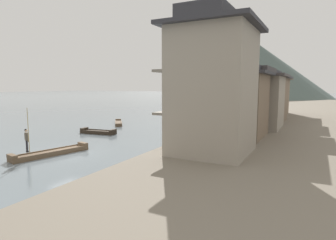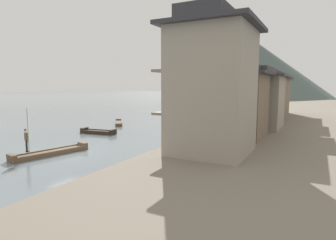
{
  "view_description": "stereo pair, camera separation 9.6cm",
  "coord_description": "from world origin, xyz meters",
  "px_view_note": "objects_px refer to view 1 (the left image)",
  "views": [
    {
      "loc": [
        16.09,
        -14.72,
        5.04
      ],
      "look_at": [
        1.97,
        12.07,
        1.34
      ],
      "focal_mm": 30.25,
      "sensor_mm": 36.0,
      "label": 1
    },
    {
      "loc": [
        16.17,
        -14.67,
        5.04
      ],
      "look_at": [
        1.97,
        12.07,
        1.34
      ],
      "focal_mm": 30.25,
      "sensor_mm": 36.0,
      "label": 2
    }
  ],
  "objects_px": {
    "house_waterfront_narrow": "(266,96)",
    "boat_moored_third": "(98,132)",
    "boat_midriver_drifting": "(219,112)",
    "house_waterfront_far": "(272,94)",
    "mooring_post_dock_near": "(172,140)",
    "boat_foreground_poled": "(51,153)",
    "boat_moored_nearest": "(253,108)",
    "house_waterfront_nearest": "(213,86)",
    "house_waterfront_tall": "(256,98)",
    "mooring_post_dock_mid": "(212,124)",
    "boat_moored_far": "(118,123)",
    "boat_moored_second": "(204,116)",
    "boatman_person": "(27,138)",
    "boat_midriver_upstream": "(263,106)",
    "house_waterfront_second": "(237,101)"
  },
  "relations": [
    {
      "from": "house_waterfront_nearest",
      "to": "house_waterfront_second",
      "type": "relative_size",
      "value": 1.41
    },
    {
      "from": "boat_moored_third",
      "to": "house_waterfront_nearest",
      "type": "xyz_separation_m",
      "value": [
        14.38,
        -5.36,
        4.86
      ]
    },
    {
      "from": "boat_moored_second",
      "to": "mooring_post_dock_near",
      "type": "bearing_deg",
      "value": -74.66
    },
    {
      "from": "boat_foreground_poled",
      "to": "boat_moored_nearest",
      "type": "xyz_separation_m",
      "value": [
        5.05,
        47.33,
        0.08
      ]
    },
    {
      "from": "boat_moored_nearest",
      "to": "boat_moored_far",
      "type": "distance_m",
      "value": 33.46
    },
    {
      "from": "boatman_person",
      "to": "house_waterfront_second",
      "type": "bearing_deg",
      "value": 46.32
    },
    {
      "from": "boatman_person",
      "to": "house_waterfront_nearest",
      "type": "relative_size",
      "value": 0.35
    },
    {
      "from": "boat_moored_far",
      "to": "mooring_post_dock_near",
      "type": "distance_m",
      "value": 17.85
    },
    {
      "from": "boat_moored_third",
      "to": "boat_midriver_drifting",
      "type": "bearing_deg",
      "value": 80.26
    },
    {
      "from": "house_waterfront_tall",
      "to": "mooring_post_dock_near",
      "type": "xyz_separation_m",
      "value": [
        -3.63,
        -12.13,
        -2.65
      ]
    },
    {
      "from": "house_waterfront_nearest",
      "to": "mooring_post_dock_near",
      "type": "bearing_deg",
      "value": 165.02
    },
    {
      "from": "boat_moored_nearest",
      "to": "boat_moored_third",
      "type": "bearing_deg",
      "value": -102.3
    },
    {
      "from": "boat_moored_third",
      "to": "mooring_post_dock_near",
      "type": "relative_size",
      "value": 5.65
    },
    {
      "from": "boat_foreground_poled",
      "to": "house_waterfront_far",
      "type": "bearing_deg",
      "value": 70.7
    },
    {
      "from": "house_waterfront_second",
      "to": "house_waterfront_narrow",
      "type": "height_order",
      "value": "same"
    },
    {
      "from": "house_waterfront_tall",
      "to": "mooring_post_dock_near",
      "type": "bearing_deg",
      "value": -106.66
    },
    {
      "from": "boat_moored_third",
      "to": "house_waterfront_narrow",
      "type": "xyz_separation_m",
      "value": [
        14.48,
        14.88,
        3.55
      ]
    },
    {
      "from": "boat_moored_nearest",
      "to": "mooring_post_dock_mid",
      "type": "bearing_deg",
      "value": -85.66
    },
    {
      "from": "house_waterfront_second",
      "to": "mooring_post_dock_near",
      "type": "distance_m",
      "value": 7.19
    },
    {
      "from": "house_waterfront_far",
      "to": "mooring_post_dock_near",
      "type": "bearing_deg",
      "value": -96.91
    },
    {
      "from": "boat_moored_nearest",
      "to": "boatman_person",
      "type": "bearing_deg",
      "value": -96.28
    },
    {
      "from": "boatman_person",
      "to": "boat_moored_third",
      "type": "distance_m",
      "value": 10.94
    },
    {
      "from": "house_waterfront_tall",
      "to": "mooring_post_dock_mid",
      "type": "relative_size",
      "value": 8.14
    },
    {
      "from": "house_waterfront_narrow",
      "to": "house_waterfront_far",
      "type": "bearing_deg",
      "value": 92.13
    },
    {
      "from": "boat_foreground_poled",
      "to": "boat_moored_nearest",
      "type": "height_order",
      "value": "boat_moored_nearest"
    },
    {
      "from": "boat_moored_nearest",
      "to": "boat_midriver_upstream",
      "type": "bearing_deg",
      "value": 84.86
    },
    {
      "from": "house_waterfront_far",
      "to": "boat_moored_nearest",
      "type": "bearing_deg",
      "value": 109.62
    },
    {
      "from": "house_waterfront_second",
      "to": "boat_foreground_poled",
      "type": "bearing_deg",
      "value": -137.05
    },
    {
      "from": "house_waterfront_tall",
      "to": "boatman_person",
      "type": "bearing_deg",
      "value": -122.64
    },
    {
      "from": "boat_moored_third",
      "to": "house_waterfront_nearest",
      "type": "height_order",
      "value": "house_waterfront_nearest"
    },
    {
      "from": "house_waterfront_far",
      "to": "mooring_post_dock_mid",
      "type": "distance_m",
      "value": 18.17
    },
    {
      "from": "boat_midriver_drifting",
      "to": "mooring_post_dock_near",
      "type": "bearing_deg",
      "value": -78.43
    },
    {
      "from": "boat_midriver_drifting",
      "to": "mooring_post_dock_near",
      "type": "relative_size",
      "value": 6.65
    },
    {
      "from": "boat_moored_far",
      "to": "boat_midriver_upstream",
      "type": "xyz_separation_m",
      "value": [
        11.87,
        39.93,
        -0.0
      ]
    },
    {
      "from": "mooring_post_dock_mid",
      "to": "boat_moored_far",
      "type": "bearing_deg",
      "value": 169.87
    },
    {
      "from": "boat_foreground_poled",
      "to": "house_waterfront_far",
      "type": "distance_m",
      "value": 33.06
    },
    {
      "from": "boat_moored_third",
      "to": "house_waterfront_far",
      "type": "bearing_deg",
      "value": 57.39
    },
    {
      "from": "boat_moored_second",
      "to": "boat_midriver_drifting",
      "type": "height_order",
      "value": "boat_midriver_drifting"
    },
    {
      "from": "house_waterfront_narrow",
      "to": "boat_moored_third",
      "type": "bearing_deg",
      "value": -134.22
    },
    {
      "from": "house_waterfront_nearest",
      "to": "house_waterfront_tall",
      "type": "xyz_separation_m",
      "value": [
        0.23,
        13.04,
        -1.31
      ]
    },
    {
      "from": "house_waterfront_narrow",
      "to": "boat_midriver_drifting",
      "type": "bearing_deg",
      "value": 129.81
    },
    {
      "from": "boat_foreground_poled",
      "to": "boat_midriver_drifting",
      "type": "bearing_deg",
      "value": 88.0
    },
    {
      "from": "boat_moored_third",
      "to": "mooring_post_dock_mid",
      "type": "height_order",
      "value": "mooring_post_dock_mid"
    },
    {
      "from": "boat_moored_second",
      "to": "boat_moored_far",
      "type": "xyz_separation_m",
      "value": [
        -6.71,
        -14.05,
        -0.0
      ]
    },
    {
      "from": "house_waterfront_tall",
      "to": "boat_foreground_poled",
      "type": "bearing_deg",
      "value": -124.34
    },
    {
      "from": "house_waterfront_nearest",
      "to": "house_waterfront_second",
      "type": "bearing_deg",
      "value": 90.91
    },
    {
      "from": "boat_moored_third",
      "to": "boat_midriver_drifting",
      "type": "distance_m",
      "value": 27.14
    },
    {
      "from": "boat_midriver_upstream",
      "to": "house_waterfront_far",
      "type": "height_order",
      "value": "house_waterfront_far"
    },
    {
      "from": "boat_foreground_poled",
      "to": "boat_midriver_drifting",
      "type": "relative_size",
      "value": 1.22
    },
    {
      "from": "boat_moored_far",
      "to": "house_waterfront_far",
      "type": "bearing_deg",
      "value": 42.01
    }
  ]
}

